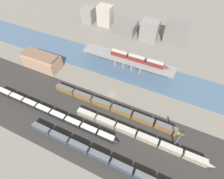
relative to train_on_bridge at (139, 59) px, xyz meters
The scene contains 16 objects.
ground_plane 28.66m from the train_on_bridge, 106.53° to the right, with size 400.00×400.00×0.00m, color #666056.
railbed_yard 51.05m from the train_on_bridge, 98.64° to the right, with size 280.00×42.00×0.01m, color #282623.
river_water 13.66m from the train_on_bridge, behind, with size 320.00×24.81×0.01m, color #3D5166.
bridge 8.13m from the train_on_bridge, behind, with size 63.18×9.34×9.71m.
train_on_bridge is the anchor object (origin of this frame).
train_yard_near 64.21m from the train_on_bridge, 80.59° to the right, with size 92.93×2.74×4.12m.
train_yard_mid 61.79m from the train_on_bridge, 120.35° to the right, with size 80.66×2.93×3.84m.
train_yard_far 49.06m from the train_on_bridge, 69.44° to the right, with size 72.59×2.96×3.73m.
train_yard_outer 36.47m from the train_on_bridge, 92.81° to the right, with size 78.57×2.99×4.16m.
warehouse_building 66.30m from the train_on_bridge, 160.52° to the right, with size 25.89×11.50×10.78m.
signal_tower 54.04m from the train_on_bridge, 50.31° to the right, with size 1.00×0.77×14.75m.
city_block_far_left 77.83m from the train_on_bridge, 144.67° to the left, with size 10.55×9.81×13.66m, color slate.
city_block_left 66.36m from the train_on_bridge, 135.25° to the left, with size 12.66×9.04×17.79m, color gray.
city_block_center 50.82m from the train_on_bridge, 120.34° to the left, with size 16.70×15.52×8.98m, color #605B56.
city_block_right 42.02m from the train_on_bridge, 96.70° to the left, with size 13.82×10.43×16.09m, color slate.
city_block_far_right 48.42m from the train_on_bridge, 71.12° to the left, with size 17.95×8.22×19.27m, color #605B56.
Camera 1 is at (28.62, -61.27, 84.25)m, focal length 28.00 mm.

